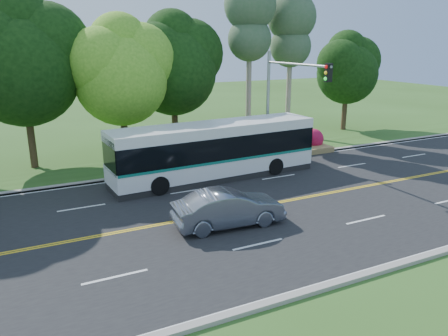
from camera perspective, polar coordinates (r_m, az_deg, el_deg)
name	(u,v)px	position (r m, az deg, el deg)	size (l,w,h in m)	color
ground	(229,212)	(20.18, 0.61, -5.77)	(120.00, 120.00, 0.00)	#2E511B
road	(229,212)	(20.17, 0.61, -5.74)	(60.00, 14.00, 0.02)	black
curb_north	(175,171)	(26.38, -6.40, -0.35)	(60.00, 0.30, 0.15)	gray
curb_south	(330,286)	(14.78, 13.65, -14.70)	(60.00, 0.30, 0.15)	gray
grass_verge	(165,164)	(28.06, -7.70, 0.57)	(60.00, 4.00, 0.10)	#2E511B
lane_markings	(227,212)	(20.13, 0.37, -5.76)	(57.60, 13.82, 0.00)	gold
tree_row	(63,55)	(29.02, -20.26, 13.63)	(44.70, 9.10, 13.84)	#321E16
bougainvillea_hedge	(269,145)	(30.14, 5.83, 3.03)	(9.50, 2.25, 1.50)	maroon
traffic_signal	(285,91)	(26.83, 7.95, 9.90)	(0.42, 6.10, 7.00)	gray
transit_bus	(215,151)	(24.65, -1.23, 2.18)	(12.12, 3.26, 3.14)	silver
sedan	(229,208)	(18.44, 0.60, -5.28)	(1.64, 4.71, 1.55)	slate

